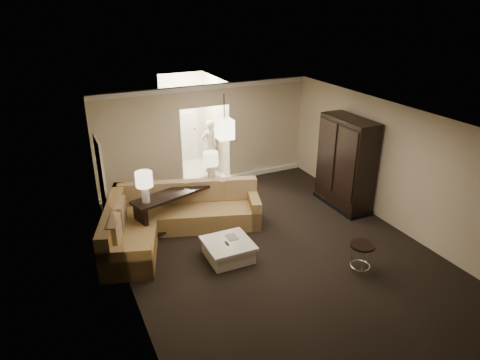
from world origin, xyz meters
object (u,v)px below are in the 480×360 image
sectional_sofa (169,219)px  drink_table (362,252)px  console_table (181,204)px  coffee_table (228,250)px  armoire (345,165)px  person (210,143)px

sectional_sofa → drink_table: (2.94, -2.89, 0.03)m
sectional_sofa → console_table: sectional_sofa is taller
coffee_table → armoire: bearing=14.9°
armoire → person: bearing=120.5°
person → sectional_sofa: bearing=51.1°
armoire → drink_table: bearing=-120.5°
coffee_table → person: 4.85m
sectional_sofa → armoire: size_ratio=1.73×
console_table → person: size_ratio=1.35×
armoire → drink_table: armoire is taller
coffee_table → armoire: (3.58, 0.95, 0.90)m
drink_table → person: person is taller
console_table → coffee_table: bearing=-94.1°
drink_table → person: (-0.70, 6.07, 0.46)m
console_table → person: bearing=39.6°
sectional_sofa → drink_table: bearing=-26.3°
coffee_table → console_table: (-0.41, 1.71, 0.34)m
armoire → drink_table: size_ratio=3.88×
coffee_table → drink_table: drink_table is taller
console_table → armoire: size_ratio=1.04×
drink_table → coffee_table: bearing=145.3°
armoire → coffee_table: bearing=-165.1°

